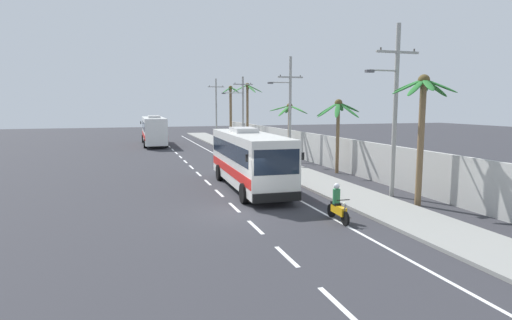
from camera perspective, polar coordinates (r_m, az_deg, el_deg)
ground_plane at (r=19.73m, az=-2.20°, el=-7.13°), size 160.00×160.00×0.00m
sidewalk_kerb at (r=31.16m, az=5.14°, el=-1.62°), size 3.20×90.00×0.14m
lane_markings at (r=33.92m, az=-4.85°, el=-0.98°), size 3.81×71.00×0.01m
boundary_wall at (r=36.16m, az=8.34°, el=1.49°), size 0.24×60.00×2.51m
coach_bus_foreground at (r=25.06m, az=-0.98°, el=0.33°), size 3.10×10.80×3.58m
coach_bus_far_lane at (r=53.82m, az=-13.67°, el=4.02°), size 2.96×11.64×3.71m
motorcycle_beside_bus at (r=33.33m, az=-2.48°, el=0.02°), size 0.56×1.96×1.61m
motorcycle_trailing at (r=18.52m, az=10.99°, el=-6.12°), size 0.56×1.96×1.64m
pedestrian_near_kerb at (r=33.50m, az=5.11°, el=0.76°), size 0.36×0.36×1.78m
utility_pole_nearest at (r=23.80m, az=18.23°, el=6.94°), size 3.14×0.24×9.21m
utility_pole_mid at (r=37.01m, az=4.54°, el=7.23°), size 3.20×0.24×9.10m
utility_pole_far at (r=51.17m, az=-1.89°, el=6.96°), size 3.82×0.24×8.34m
utility_pole_distant at (r=65.71m, az=-5.41°, el=7.21°), size 2.56×0.24×8.97m
palm_nearest at (r=22.02m, az=21.56°, el=6.01°), size 2.97×3.02×6.43m
palm_second at (r=59.51m, az=-3.45°, el=7.36°), size 2.55×2.75×7.63m
palm_third at (r=31.16m, az=11.07°, el=5.74°), size 3.80×3.43×5.39m
palm_fourth at (r=39.62m, az=4.54°, el=5.76°), size 3.60×3.74×5.14m
palm_farthest at (r=53.29m, az=-1.19°, el=7.90°), size 3.85×3.92×7.70m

